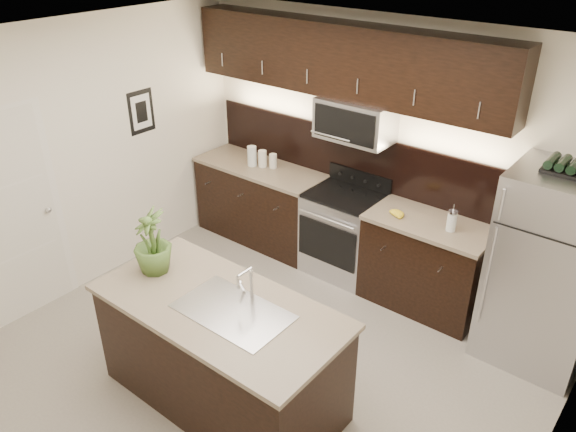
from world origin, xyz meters
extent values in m
plane|color=gray|center=(0.00, 0.00, 0.00)|extent=(4.50, 4.50, 0.00)
cube|color=silver|center=(0.00, 2.00, 1.35)|extent=(4.50, 0.02, 2.70)
cube|color=silver|center=(-2.25, 0.00, 1.35)|extent=(0.02, 4.00, 2.70)
cube|color=silver|center=(2.25, 0.00, 1.35)|extent=(0.02, 4.00, 2.70)
cube|color=white|center=(0.00, 0.00, 2.70)|extent=(4.50, 4.00, 0.02)
cube|color=silver|center=(-2.23, -0.80, 1.01)|extent=(0.04, 0.80, 2.02)
sphere|color=silver|center=(-2.20, -0.48, 1.00)|extent=(0.06, 0.06, 0.06)
cube|color=black|center=(-2.24, 0.75, 1.65)|extent=(0.01, 0.32, 0.46)
cube|color=white|center=(-2.23, 0.75, 1.65)|extent=(0.00, 0.24, 0.36)
cube|color=black|center=(-1.42, 1.69, 0.45)|extent=(1.57, 0.62, 0.90)
cube|color=black|center=(0.71, 1.69, 0.45)|extent=(1.16, 0.62, 0.90)
cube|color=#B2B2B7|center=(-0.25, 1.69, 0.45)|extent=(0.76, 0.62, 0.90)
cube|color=black|center=(-0.25, 1.69, 0.92)|extent=(0.76, 0.60, 0.03)
cube|color=tan|center=(-1.42, 1.69, 0.92)|extent=(1.59, 0.65, 0.04)
cube|color=tan|center=(0.71, 1.69, 0.92)|extent=(1.18, 0.65, 0.04)
cube|color=black|center=(-0.46, 1.99, 1.22)|extent=(3.49, 0.02, 0.56)
cube|color=#B2B2B7|center=(-0.25, 1.80, 1.70)|extent=(0.76, 0.40, 0.40)
cube|color=black|center=(-0.46, 1.83, 2.25)|extent=(3.49, 0.33, 0.70)
cube|color=black|center=(0.05, -0.47, 0.45)|extent=(1.90, 0.90, 0.90)
cube|color=tan|center=(0.05, -0.47, 0.92)|extent=(1.96, 0.96, 0.04)
cube|color=silver|center=(0.20, -0.47, 0.95)|extent=(0.84, 0.50, 0.01)
cylinder|color=silver|center=(0.20, -0.26, 1.06)|extent=(0.03, 0.03, 0.24)
cylinder|color=silver|center=(0.20, -0.33, 1.21)|extent=(0.02, 0.14, 0.02)
cylinder|color=silver|center=(0.20, -0.40, 1.16)|extent=(0.02, 0.02, 0.10)
cube|color=#B2B2B7|center=(1.80, 1.63, 0.87)|extent=(0.84, 0.76, 1.75)
cube|color=black|center=(1.80, 1.63, 1.76)|extent=(0.43, 0.27, 0.03)
cylinder|color=black|center=(1.64, 1.63, 1.81)|extent=(0.07, 0.25, 0.07)
cylinder|color=black|center=(1.72, 1.63, 1.81)|extent=(0.07, 0.25, 0.07)
cylinder|color=black|center=(1.80, 1.63, 1.81)|extent=(0.07, 0.25, 0.07)
imported|color=#426127|center=(-0.67, -0.46, 1.21)|extent=(0.40, 0.40, 0.54)
cylinder|color=silver|center=(-1.50, 1.64, 1.06)|extent=(0.11, 0.11, 0.23)
cylinder|color=silver|center=(-1.38, 1.69, 1.04)|extent=(0.10, 0.10, 0.19)
cylinder|color=silver|center=(-1.27, 1.74, 1.02)|extent=(0.09, 0.09, 0.16)
cylinder|color=silver|center=(0.92, 1.64, 1.03)|extent=(0.09, 0.09, 0.17)
cylinder|color=silver|center=(0.92, 1.64, 1.12)|extent=(0.09, 0.09, 0.02)
cylinder|color=silver|center=(0.92, 1.64, 1.17)|extent=(0.01, 0.01, 0.07)
ellipsoid|color=gold|center=(0.37, 1.61, 0.97)|extent=(0.20, 0.18, 0.05)
camera|label=1|loc=(2.54, -2.76, 3.48)|focal=35.00mm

